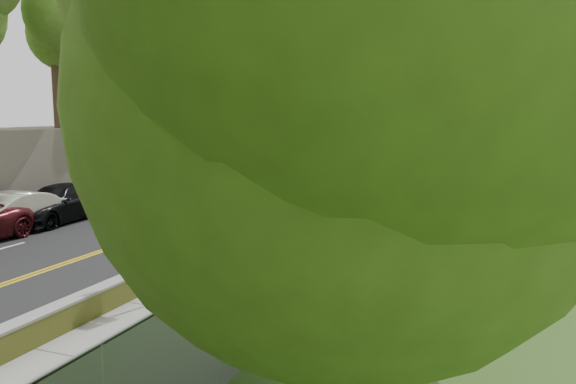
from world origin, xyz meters
TOP-DOWN VIEW (x-y plane):
  - ground at (0.00, 0.00)m, footprint 140.00×140.00m
  - road at (-5.40, 15.00)m, footprint 11.20×66.00m
  - sidewalk at (2.55, 15.00)m, footprint 4.20×66.00m
  - jersey_barrier at (0.25, 15.00)m, footprint 0.42×66.00m
  - rock_embankment at (-13.50, 15.00)m, footprint 5.00×66.00m
  - chainlink_fence at (4.65, 15.00)m, footprint 0.04×66.00m
  - trees_embankment at (-13.00, 15.00)m, footprint 6.40×66.00m
  - trees_fenceside at (7.00, 15.00)m, footprint 7.00×66.00m
  - streetlight at (-10.46, 14.00)m, footprint 2.52×0.22m
  - signpost at (1.05, -3.02)m, footprint 0.62×0.09m
  - construction_barrel at (4.30, 16.87)m, footprint 0.51×0.51m
  - concrete_block at (3.20, -4.00)m, footprint 1.41×1.14m
  - car_1 at (-9.00, 2.14)m, footprint 1.89×4.88m
  - car_3 at (-9.00, 4.79)m, footprint 2.59×5.63m
  - car_4 at (-10.10, 11.84)m, footprint 2.05×4.30m
  - car_5 at (-9.00, 15.03)m, footprint 1.70×4.27m
  - car_6 at (-10.60, 29.95)m, footprint 2.56×5.50m
  - car_7 at (-9.00, 32.71)m, footprint 2.26×4.77m
  - car_8 at (-10.44, 40.91)m, footprint 2.00×4.42m
  - painter_0 at (1.45, 2.35)m, footprint 0.85×1.05m
  - painter_1 at (0.75, 7.60)m, footprint 0.49×0.63m
  - painter_2 at (0.75, 8.44)m, footprint 0.75×0.89m
  - painter_3 at (0.75, 10.41)m, footprint 0.91×1.26m
  - person_far at (2.80, 20.38)m, footprint 1.12×0.64m

SIDE VIEW (x-z plane):
  - ground at x=0.00m, z-range 0.00..0.00m
  - road at x=-5.40m, z-range 0.00..0.04m
  - sidewalk at x=2.55m, z-range 0.00..0.05m
  - jersey_barrier at x=0.25m, z-range 0.00..0.60m
  - construction_barrel at x=4.30m, z-range 0.05..0.89m
  - concrete_block at x=3.20m, z-range 0.05..0.90m
  - car_7 at x=-9.00m, z-range 0.04..1.39m
  - car_5 at x=-9.00m, z-range 0.04..1.42m
  - car_4 at x=-10.10m, z-range 0.04..1.46m
  - car_8 at x=-10.44m, z-range 0.04..1.51m
  - car_6 at x=-10.60m, z-range 0.04..1.57m
  - painter_1 at x=0.75m, z-range 0.05..1.59m
  - car_1 at x=-9.00m, z-range 0.04..1.63m
  - car_3 at x=-9.00m, z-range 0.04..1.63m
  - painter_2 at x=0.75m, z-range 0.05..1.67m
  - painter_3 at x=0.75m, z-range 0.05..1.80m
  - person_far at x=2.80m, z-range 0.05..1.85m
  - painter_0 at x=1.45m, z-range 0.05..1.91m
  - chainlink_fence at x=4.65m, z-range 0.00..2.00m
  - signpost at x=1.05m, z-range 0.41..3.51m
  - rock_embankment at x=-13.50m, z-range 0.00..4.00m
  - streetlight at x=-10.46m, z-range 0.64..8.64m
  - trees_fenceside at x=7.00m, z-range 0.00..14.00m
  - trees_embankment at x=-13.00m, z-range 4.00..17.00m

